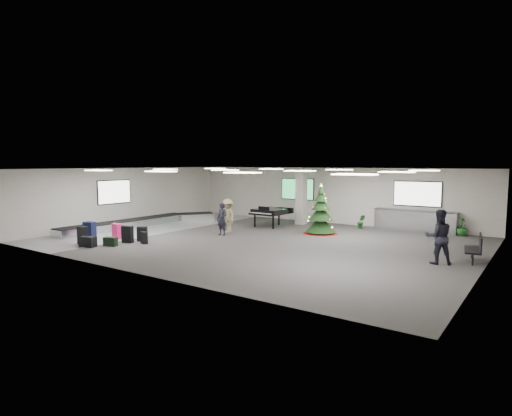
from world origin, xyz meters
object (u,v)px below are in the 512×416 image
Objects in this scene: potted_plant_left at (361,222)px; baggage_carousel at (142,222)px; pink_suitcase at (117,231)px; traveler_b at (228,216)px; service_counter at (415,221)px; traveler_bench at (439,237)px; christmas_tree at (321,217)px; potted_plant_right at (462,226)px; bench at (476,247)px; traveler_a at (222,219)px; grand_piano at (271,212)px.

baggage_carousel is at bearing -149.75° from potted_plant_left.
pink_suitcase is 5.31m from traveler_b.
traveler_bench is at bearing -69.51° from service_counter.
baggage_carousel is 3.90× the size of christmas_tree.
potted_plant_right is at bearing 53.08° from traveler_b.
service_counter is at bearing 16.04° from potted_plant_left.
pink_suitcase is at bearing -136.53° from service_counter.
traveler_a reaches higher than bench.
potted_plant_right is at bearing 94.37° from bench.
potted_plant_right is at bearing 6.95° from potted_plant_left.
traveler_b is (-0.64, -2.98, 0.03)m from grand_piano.
service_counter is (12.84, 6.73, 0.33)m from baggage_carousel.
traveler_a is 0.84m from traveler_b.
potted_plant_left is at bearing 68.36° from traveler_b.
bench is at bearing 3.11° from baggage_carousel.
service_counter is 4.42× the size of potted_plant_right.
christmas_tree is 1.19× the size of grand_piano.
traveler_b is (-7.57, -5.75, 0.30)m from service_counter.
traveler_b is 2.27× the size of potted_plant_left.
grand_piano is at bearing 33.83° from baggage_carousel.
grand_piano is 9.54m from potted_plant_right.
baggage_carousel is at bearing -152.33° from service_counter.
traveler_bench is at bearing -20.52° from grand_piano.
traveler_bench reaches higher than potted_plant_left.
baggage_carousel is 4.65× the size of grand_piano.
service_counter is 9.51m from traveler_b.
potted_plant_left is at bearing 27.74° from grand_piano.
baggage_carousel is 5.40m from traveler_b.
pink_suitcase is 13.58m from traveler_bench.
traveler_b reaches higher than traveler_a.
service_counter is at bearing 27.67° from baggage_carousel.
traveler_a is 2.10× the size of potted_plant_left.
traveler_bench reaches higher than potted_plant_right.
grand_piano is 2.80× the size of potted_plant_left.
traveler_bench is (2.56, -6.86, 0.40)m from service_counter.
pink_suitcase is (-10.62, -10.07, -0.19)m from service_counter.
potted_plant_left is at bearing -77.66° from traveler_bench.
traveler_a is at bearing -146.12° from potted_plant_right.
grand_piano is at bearing 69.32° from pink_suitcase.
christmas_tree is 6.70m from potted_plant_right.
pink_suitcase is at bearing -130.84° from potted_plant_left.
pink_suitcase is at bearing -142.35° from potted_plant_right.
traveler_b is 7.11m from potted_plant_left.
pink_suitcase is 0.79× the size of potted_plant_right.
christmas_tree reaches higher than grand_piano.
pink_suitcase is 12.34m from potted_plant_left.
bench is 2.13× the size of potted_plant_left.
bench is 0.84× the size of traveler_bench.
traveler_bench is 8.00m from potted_plant_left.
potted_plant_left is at bearing 55.33° from pink_suitcase.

